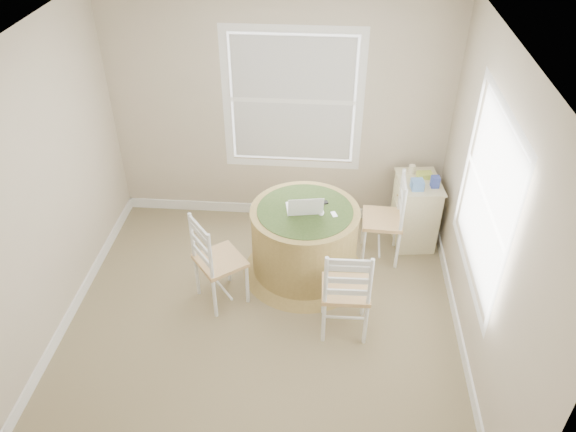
{
  "coord_description": "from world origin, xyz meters",
  "views": [
    {
      "loc": [
        0.54,
        -3.59,
        3.86
      ],
      "look_at": [
        0.21,
        0.45,
        0.94
      ],
      "focal_mm": 35.0,
      "sensor_mm": 36.0,
      "label": 1
    }
  ],
  "objects_px": {
    "round_table": "(304,239)",
    "laptop": "(304,208)",
    "chair_right": "(382,219)",
    "corner_chest": "(415,211)",
    "chair_left": "(220,260)",
    "chair_near": "(346,289)"
  },
  "relations": [
    {
      "from": "chair_near",
      "to": "laptop",
      "type": "distance_m",
      "value": 0.91
    },
    {
      "from": "chair_right",
      "to": "corner_chest",
      "type": "relative_size",
      "value": 1.25
    },
    {
      "from": "round_table",
      "to": "chair_near",
      "type": "bearing_deg",
      "value": -81.03
    },
    {
      "from": "chair_left",
      "to": "chair_near",
      "type": "xyz_separation_m",
      "value": [
        1.17,
        -0.3,
        0.0
      ]
    },
    {
      "from": "chair_near",
      "to": "corner_chest",
      "type": "height_order",
      "value": "chair_near"
    },
    {
      "from": "round_table",
      "to": "chair_left",
      "type": "distance_m",
      "value": 0.89
    },
    {
      "from": "chair_right",
      "to": "corner_chest",
      "type": "distance_m",
      "value": 0.49
    },
    {
      "from": "laptop",
      "to": "chair_left",
      "type": "bearing_deg",
      "value": 21.07
    },
    {
      "from": "chair_left",
      "to": "corner_chest",
      "type": "bearing_deg",
      "value": -98.72
    },
    {
      "from": "chair_left",
      "to": "chair_near",
      "type": "height_order",
      "value": "same"
    },
    {
      "from": "chair_left",
      "to": "chair_near",
      "type": "bearing_deg",
      "value": -142.4
    },
    {
      "from": "chair_left",
      "to": "chair_right",
      "type": "distance_m",
      "value": 1.73
    },
    {
      "from": "round_table",
      "to": "chair_right",
      "type": "height_order",
      "value": "chair_right"
    },
    {
      "from": "laptop",
      "to": "round_table",
      "type": "bearing_deg",
      "value": -148.25
    },
    {
      "from": "chair_near",
      "to": "corner_chest",
      "type": "bearing_deg",
      "value": -119.75
    },
    {
      "from": "chair_left",
      "to": "corner_chest",
      "type": "distance_m",
      "value": 2.2
    },
    {
      "from": "round_table",
      "to": "laptop",
      "type": "height_order",
      "value": "laptop"
    },
    {
      "from": "round_table",
      "to": "laptop",
      "type": "distance_m",
      "value": 0.38
    },
    {
      "from": "chair_right",
      "to": "laptop",
      "type": "distance_m",
      "value": 0.91
    },
    {
      "from": "chair_left",
      "to": "corner_chest",
      "type": "xyz_separation_m",
      "value": [
        1.91,
        1.08,
        -0.09
      ]
    },
    {
      "from": "laptop",
      "to": "corner_chest",
      "type": "bearing_deg",
      "value": -161.44
    },
    {
      "from": "chair_left",
      "to": "corner_chest",
      "type": "height_order",
      "value": "chair_left"
    }
  ]
}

